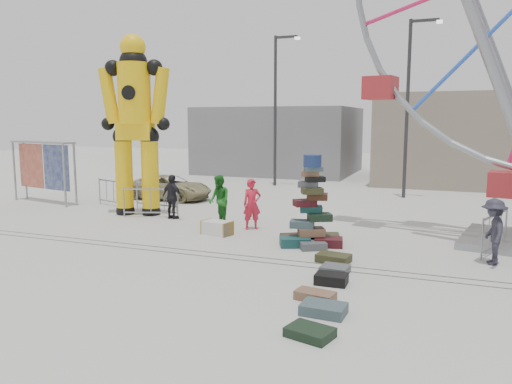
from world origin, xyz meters
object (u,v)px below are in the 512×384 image
at_px(suitcase_tower, 311,220).
at_px(pedestrian_grey, 493,232).
at_px(lamp_post_right, 410,100).
at_px(banner_scaffold, 43,157).
at_px(barricade_dummy_b, 156,196).
at_px(pedestrian_green, 219,200).
at_px(steamer_trunk, 217,228).
at_px(parked_suv, 169,187).
at_px(crash_test_dummy, 135,118).
at_px(pedestrian_red, 252,204).
at_px(barricade_dummy_a, 114,193).
at_px(pedestrian_black, 172,197).
at_px(barricade_dummy_c, 151,203).
at_px(lamp_post_left, 277,103).
at_px(barricade_wheel_front, 495,233).

relative_size(suitcase_tower, pedestrian_grey, 1.57).
xyz_separation_m(lamp_post_right, banner_scaffold, (-14.57, -7.09, -2.48)).
bearing_deg(barricade_dummy_b, pedestrian_green, -20.71).
relative_size(steamer_trunk, parked_suv, 0.23).
relative_size(crash_test_dummy, pedestrian_grey, 4.16).
xyz_separation_m(suitcase_tower, pedestrian_red, (-2.34, 1.33, 0.11)).
bearing_deg(barricade_dummy_a, lamp_post_right, 49.04).
xyz_separation_m(crash_test_dummy, barricade_dummy_b, (0.02, 1.24, -3.07)).
bearing_deg(pedestrian_red, parked_suv, 106.23).
distance_m(barricade_dummy_b, pedestrian_green, 4.14).
xyz_separation_m(banner_scaffold, pedestrian_black, (7.04, -1.17, -1.19)).
height_order(pedestrian_black, pedestrian_grey, pedestrian_grey).
relative_size(crash_test_dummy, pedestrian_green, 4.01).
xyz_separation_m(suitcase_tower, banner_scaffold, (-12.71, 3.10, 1.27)).
xyz_separation_m(crash_test_dummy, barricade_dummy_c, (0.76, -0.31, -3.07)).
height_order(lamp_post_right, lamp_post_left, same).
xyz_separation_m(barricade_dummy_b, pedestrian_red, (4.97, -2.11, 0.28)).
height_order(banner_scaffold, steamer_trunk, banner_scaffold).
bearing_deg(crash_test_dummy, banner_scaffold, 155.88).
relative_size(barricade_dummy_b, pedestrian_grey, 1.21).
bearing_deg(pedestrian_black, pedestrian_red, -174.38).
distance_m(barricade_dummy_a, pedestrian_grey, 14.55).
bearing_deg(suitcase_tower, crash_test_dummy, 142.95).
xyz_separation_m(barricade_dummy_a, parked_suv, (1.20, 2.46, -0.00)).
relative_size(lamp_post_left, banner_scaffold, 2.15).
height_order(banner_scaffold, barricade_wheel_front, banner_scaffold).
height_order(suitcase_tower, banner_scaffold, banner_scaffold).
bearing_deg(pedestrian_green, pedestrian_red, 32.89).
bearing_deg(suitcase_tower, lamp_post_left, 92.52).
xyz_separation_m(banner_scaffold, barricade_dummy_c, (6.14, -1.21, -1.45)).
relative_size(barricade_dummy_b, barricade_dummy_c, 1.00).
bearing_deg(barricade_dummy_a, crash_test_dummy, -13.12).
xyz_separation_m(lamp_post_left, pedestrian_grey, (9.85, -12.49, -3.66)).
distance_m(barricade_dummy_a, barricade_dummy_b, 2.05).
bearing_deg(pedestrian_black, parked_suv, -42.02).
bearing_deg(barricade_dummy_a, parked_suv, 81.88).
bearing_deg(lamp_post_left, barricade_dummy_b, -103.92).
xyz_separation_m(banner_scaffold, pedestrian_green, (9.08, -1.53, -1.14)).
bearing_deg(suitcase_tower, barricade_dummy_c, 143.60).
distance_m(lamp_post_right, steamer_trunk, 11.94).
bearing_deg(crash_test_dummy, pedestrian_grey, -26.34).
xyz_separation_m(steamer_trunk, barricade_dummy_a, (-6.29, 3.23, 0.34)).
bearing_deg(lamp_post_left, barricade_dummy_a, -115.66).
bearing_deg(pedestrian_red, barricade_dummy_c, 136.70).
bearing_deg(barricade_dummy_b, lamp_post_left, 82.40).
xyz_separation_m(suitcase_tower, parked_suv, (-8.15, 5.88, -0.18)).
bearing_deg(pedestrian_black, steamer_trunk, 162.09).
bearing_deg(barricade_wheel_front, pedestrian_black, 105.49).
distance_m(suitcase_tower, pedestrian_green, 3.96).
bearing_deg(steamer_trunk, pedestrian_green, 125.08).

